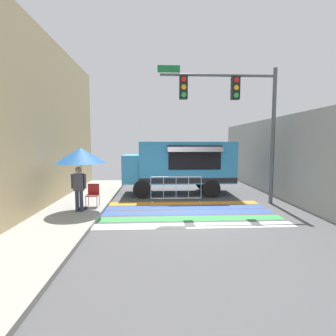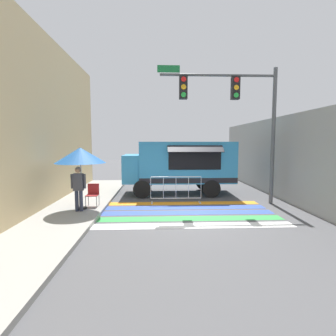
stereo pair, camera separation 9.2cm
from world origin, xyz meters
name	(u,v)px [view 1 (the left image)]	position (x,y,z in m)	size (l,w,h in m)	color
ground_plane	(188,215)	(0.00, 0.00, 0.00)	(60.00, 60.00, 0.00)	#4C4C4F
sidewalk_left	(37,215)	(-5.26, 0.00, 0.07)	(4.40, 16.00, 0.13)	#99968E
building_left_facade	(28,118)	(-5.39, 0.00, 3.37)	(0.25, 16.00, 6.75)	#DBBC84
concrete_wall_right	(277,157)	(4.61, 3.00, 1.88)	(0.20, 16.00, 3.76)	gray
crosswalk_painted	(187,213)	(0.00, 0.30, 0.00)	(6.40, 3.60, 0.01)	white
food_truck	(178,163)	(-0.02, 3.98, 1.54)	(5.40, 2.70, 2.61)	#338CBF
traffic_signal_pole	(235,105)	(2.12, 1.64, 4.10)	(4.88, 0.29, 5.64)	#515456
patio_umbrella	(81,156)	(-3.84, 0.49, 2.10)	(1.81, 1.81, 2.26)	black
folding_chair	(93,193)	(-3.55, 0.96, 0.65)	(0.43, 0.43, 0.85)	#4C4C51
vendor_person	(79,186)	(-3.85, 0.18, 1.03)	(0.53, 0.21, 1.59)	#2D3347
barricade_front	(176,190)	(-0.27, 1.89, 0.57)	(2.17, 0.44, 1.14)	#B7BABF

